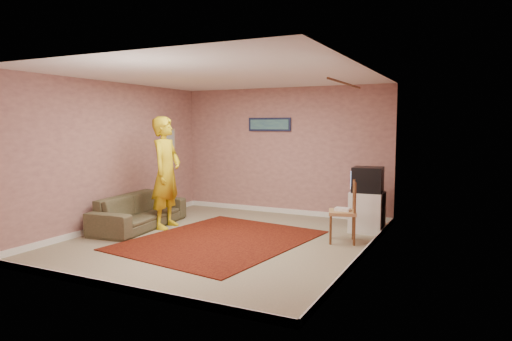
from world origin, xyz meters
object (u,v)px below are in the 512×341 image
at_px(tv_cabinet, 367,212).
at_px(chair_a, 369,196).
at_px(crt_tv, 368,180).
at_px(person, 166,173).
at_px(chair_b, 343,205).
at_px(sofa, 140,211).

relative_size(tv_cabinet, chair_a, 1.32).
bearing_deg(chair_a, tv_cabinet, -90.29).
bearing_deg(crt_tv, tv_cabinet, -0.00).
bearing_deg(chair_a, person, -161.05).
height_order(tv_cabinet, person, person).
distance_m(chair_a, person, 3.62).
bearing_deg(chair_a, crt_tv, -91.71).
bearing_deg(person, tv_cabinet, -78.86).
distance_m(chair_b, person, 3.16).
bearing_deg(tv_cabinet, crt_tv, -175.98).
bearing_deg(chair_b, person, -99.53).
relative_size(tv_cabinet, sofa, 0.34).
relative_size(chair_a, person, 0.26).
bearing_deg(sofa, chair_b, -86.70).
height_order(chair_a, chair_b, chair_b).
distance_m(crt_tv, person, 3.53).
distance_m(chair_a, sofa, 4.10).
bearing_deg(chair_b, chair_a, 153.74).
distance_m(sofa, person, 0.85).
bearing_deg(chair_b, tv_cabinet, 150.45).
height_order(tv_cabinet, sofa, tv_cabinet).
bearing_deg(tv_cabinet, sofa, -158.84).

